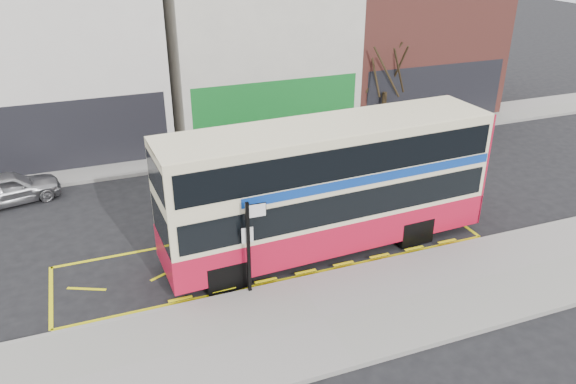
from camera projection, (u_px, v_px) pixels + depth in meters
name	position (u px, v px, depth m)	size (l,w,h in m)	color
ground	(292.00, 277.00, 17.38)	(120.00, 120.00, 0.00)	black
pavement	(323.00, 319.00, 15.41)	(40.00, 4.00, 0.15)	gray
kerb	(297.00, 281.00, 17.03)	(40.00, 0.15, 0.15)	gray
far_pavement	(208.00, 152.00, 26.60)	(50.00, 3.00, 0.15)	gray
road_markings	(275.00, 251.00, 18.72)	(14.00, 3.40, 0.01)	yellow
terrace_left	(64.00, 32.00, 25.92)	(8.00, 8.01, 11.80)	silver
terrace_green_shop	(250.00, 26.00, 28.92)	(9.00, 8.01, 11.30)	#BBB6AA
terrace_right	(401.00, 26.00, 32.03)	(9.00, 8.01, 10.30)	brown
double_decker_bus	(328.00, 185.00, 18.05)	(10.95, 2.99, 4.33)	beige
bus_stop_post	(250.00, 238.00, 15.76)	(0.72, 0.13, 2.89)	black
car_silver	(8.00, 188.00, 21.68)	(1.51, 3.74, 1.28)	#98989C
car_grey	(252.00, 154.00, 24.66)	(1.52, 4.35, 1.43)	#373A3E
car_white	(381.00, 138.00, 26.67)	(1.90, 4.67, 1.36)	silver
street_tree_right	(388.00, 56.00, 27.66)	(2.69, 2.69, 5.81)	#2E2214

